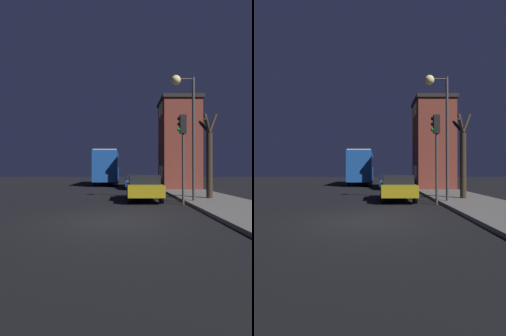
% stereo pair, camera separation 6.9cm
% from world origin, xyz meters
% --- Properties ---
extents(ground_plane, '(120.00, 120.00, 0.00)m').
position_xyz_m(ground_plane, '(0.00, 0.00, 0.00)').
color(ground_plane, black).
extents(brick_building, '(3.42, 3.90, 7.81)m').
position_xyz_m(brick_building, '(5.34, 14.20, 4.06)').
color(brick_building, brown).
rests_on(brick_building, sidewalk).
extents(streetlamp, '(1.22, 0.50, 6.41)m').
position_xyz_m(streetlamp, '(3.55, 4.49, 4.84)').
color(streetlamp, '#38383A').
rests_on(streetlamp, sidewalk).
extents(traffic_light, '(0.43, 0.24, 4.37)m').
position_xyz_m(traffic_light, '(3.28, 3.84, 3.13)').
color(traffic_light, '#38383A').
rests_on(traffic_light, ground).
extents(bare_tree, '(1.14, 2.12, 4.86)m').
position_xyz_m(bare_tree, '(5.21, 5.79, 2.61)').
color(bare_tree, '#2D2319').
rests_on(bare_tree, sidewalk).
extents(bus, '(2.56, 10.48, 3.86)m').
position_xyz_m(bus, '(-1.47, 22.54, 2.29)').
color(bus, '#194793').
rests_on(bus, ground).
extents(car_near_lane, '(1.81, 4.40, 1.43)m').
position_xyz_m(car_near_lane, '(1.53, 5.76, 0.77)').
color(car_near_lane, olive).
rests_on(car_near_lane, ground).
extents(car_mid_lane, '(1.80, 4.57, 1.36)m').
position_xyz_m(car_mid_lane, '(1.50, 15.13, 0.72)').
color(car_mid_lane, navy).
rests_on(car_mid_lane, ground).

